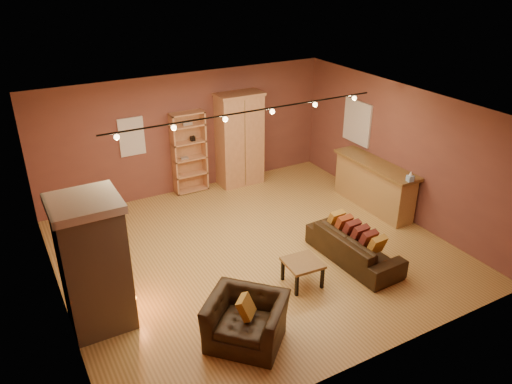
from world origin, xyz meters
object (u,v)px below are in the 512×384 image
fireplace (94,264)px  armoire (240,139)px  bookcase (188,152)px  armchair (246,314)px  coffee_table (303,265)px  loveseat (354,241)px  bar_counter (374,185)px

fireplace → armoire: (4.25, 3.56, 0.08)m
bookcase → armchair: size_ratio=1.51×
coffee_table → loveseat: bearing=7.2°
fireplace → armoire: 5.55m
bookcase → armoire: 1.27m
fireplace → coffee_table: fireplace is taller
fireplace → loveseat: bearing=-6.9°
fireplace → armchair: size_ratio=1.64×
fireplace → loveseat: (4.49, -0.55, -0.66)m
armoire → loveseat: size_ratio=1.14×
bookcase → armchair: bookcase is taller
armoire → coffee_table: armoire is taller
armoire → coffee_table: (-1.01, -4.27, -0.75)m
bookcase → loveseat: size_ratio=0.98×
armoire → armchair: armoire is taller
fireplace → loveseat: size_ratio=1.07×
armoire → bookcase: bearing=171.6°
armoire → bar_counter: armoire is taller
bar_counter → armchair: bearing=-151.7°
loveseat → armchair: bearing=105.9°
bookcase → loveseat: 4.58m
fireplace → armoire: size_ratio=0.94×
bar_counter → loveseat: bearing=-139.4°
armchair → fireplace: bearing=-173.9°
loveseat → fireplace: bearing=80.5°
coffee_table → bar_counter: bearing=29.0°
armchair → coffee_table: bearing=72.8°
fireplace → bookcase: fireplace is taller
loveseat → coffee_table: 1.26m
bookcase → fireplace: bearing=-128.7°
bar_counter → armchair: (-4.49, -2.42, -0.06)m
loveseat → armchair: size_ratio=1.54×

